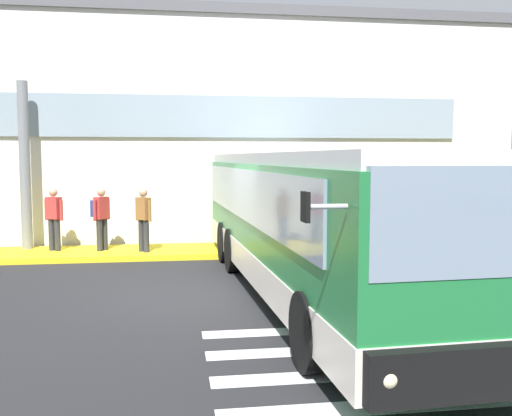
{
  "coord_description": "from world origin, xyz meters",
  "views": [
    {
      "loc": [
        -0.59,
        -10.64,
        2.63
      ],
      "look_at": [
        1.22,
        1.85,
        1.5
      ],
      "focal_mm": 39.93,
      "sensor_mm": 36.0,
      "label": 1
    }
  ],
  "objects_px": {
    "passenger_near_column": "(54,216)",
    "passenger_by_doorway": "(101,214)",
    "bus_main_foreground": "(314,225)",
    "entry_support_column": "(25,166)",
    "passenger_at_curb_edge": "(143,217)"
  },
  "relations": [
    {
      "from": "passenger_at_curb_edge",
      "to": "bus_main_foreground",
      "type": "bearing_deg",
      "value": -53.43
    },
    {
      "from": "passenger_near_column",
      "to": "passenger_by_doorway",
      "type": "xyz_separation_m",
      "value": [
        1.22,
        -0.14,
        0.03
      ]
    },
    {
      "from": "bus_main_foreground",
      "to": "passenger_near_column",
      "type": "bearing_deg",
      "value": 138.41
    },
    {
      "from": "entry_support_column",
      "to": "bus_main_foreground",
      "type": "relative_size",
      "value": 0.39
    },
    {
      "from": "passenger_at_curb_edge",
      "to": "passenger_near_column",
      "type": "bearing_deg",
      "value": 167.56
    },
    {
      "from": "entry_support_column",
      "to": "passenger_at_curb_edge",
      "type": "height_order",
      "value": "entry_support_column"
    },
    {
      "from": "passenger_near_column",
      "to": "passenger_at_curb_edge",
      "type": "relative_size",
      "value": 1.0
    },
    {
      "from": "passenger_by_doorway",
      "to": "bus_main_foreground",
      "type": "bearing_deg",
      "value": -47.63
    },
    {
      "from": "entry_support_column",
      "to": "passenger_near_column",
      "type": "relative_size",
      "value": 2.69
    },
    {
      "from": "bus_main_foreground",
      "to": "passenger_by_doorway",
      "type": "distance_m",
      "value": 6.76
    },
    {
      "from": "bus_main_foreground",
      "to": "passenger_near_column",
      "type": "distance_m",
      "value": 7.73
    },
    {
      "from": "passenger_near_column",
      "to": "passenger_by_doorway",
      "type": "relative_size",
      "value": 1.0
    },
    {
      "from": "passenger_by_doorway",
      "to": "passenger_at_curb_edge",
      "type": "height_order",
      "value": "same"
    },
    {
      "from": "bus_main_foreground",
      "to": "passenger_by_doorway",
      "type": "height_order",
      "value": "bus_main_foreground"
    },
    {
      "from": "passenger_near_column",
      "to": "passenger_by_doorway",
      "type": "bearing_deg",
      "value": -6.36
    }
  ]
}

